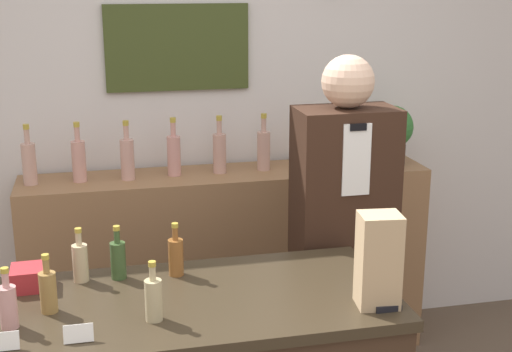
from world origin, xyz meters
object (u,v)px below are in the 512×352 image
at_px(potted_plant, 392,132).
at_px(tape_dispenser, 387,302).
at_px(shopkeeper, 342,248).
at_px(paper_bag, 379,260).

relative_size(potted_plant, tape_dispenser, 3.55).
relative_size(shopkeeper, tape_dispenser, 18.72).
bearing_deg(potted_plant, paper_bag, -114.83).
relative_size(potted_plant, paper_bag, 0.99).
xyz_separation_m(shopkeeper, tape_dispenser, (-0.11, -0.74, 0.10)).
bearing_deg(paper_bag, potted_plant, 65.17).
bearing_deg(tape_dispenser, shopkeeper, 81.65).
xyz_separation_m(potted_plant, tape_dispenser, (-0.61, -1.41, -0.26)).
xyz_separation_m(paper_bag, tape_dispenser, (0.02, -0.04, -0.14)).
distance_m(shopkeeper, paper_bag, 0.76).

